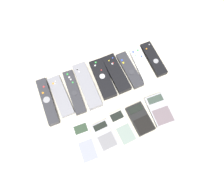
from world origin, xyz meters
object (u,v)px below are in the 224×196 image
at_px(remote_8, 153,59).
at_px(calculator_2, 122,127).
at_px(remote_0, 48,101).
at_px(remote_5, 116,73).
at_px(remote_2, 74,92).
at_px(calculator_1, 104,135).
at_px(remote_3, 87,85).
at_px(remote_1, 61,96).
at_px(remote_6, 130,70).
at_px(calculator_4, 159,110).
at_px(remote_4, 102,79).
at_px(calculator_0, 85,142).
at_px(remote_7, 141,64).
at_px(calculator_3, 140,119).

distance_m(remote_8, calculator_2, 0.34).
height_order(remote_0, remote_5, same).
bearing_deg(remote_2, calculator_1, -75.52).
distance_m(remote_3, calculator_1, 0.23).
relative_size(remote_1, calculator_1, 1.62).
bearing_deg(remote_0, remote_5, 2.94).
xyz_separation_m(remote_0, remote_6, (0.37, 0.00, -0.00)).
bearing_deg(remote_0, calculator_4, -26.12).
bearing_deg(remote_5, remote_4, 179.69).
distance_m(remote_0, remote_8, 0.49).
relative_size(remote_1, calculator_0, 1.18).
distance_m(remote_3, remote_5, 0.14).
relative_size(calculator_1, calculator_2, 0.81).
bearing_deg(remote_6, remote_2, 178.80).
relative_size(remote_1, remote_4, 1.01).
bearing_deg(calculator_2, remote_3, 103.03).
xyz_separation_m(calculator_1, calculator_4, (0.25, 0.01, 0.00)).
bearing_deg(remote_8, calculator_0, -151.33).
distance_m(remote_3, remote_6, 0.20).
height_order(calculator_0, calculator_1, calculator_1).
distance_m(remote_4, calculator_0, 0.27).
height_order(remote_2, remote_7, remote_7).
distance_m(remote_5, remote_6, 0.06).
distance_m(remote_3, calculator_0, 0.24).
relative_size(calculator_0, calculator_3, 1.25).
distance_m(remote_7, calculator_0, 0.41).
distance_m(remote_4, calculator_3, 0.24).
height_order(remote_4, remote_8, remote_4).
bearing_deg(remote_1, remote_8, -1.05).
distance_m(remote_1, calculator_0, 0.22).
xyz_separation_m(remote_6, calculator_2, (-0.14, -0.22, -0.00)).
distance_m(remote_6, remote_8, 0.12).
bearing_deg(calculator_0, remote_1, 99.37).
bearing_deg(calculator_2, calculator_3, -1.60).
bearing_deg(remote_6, calculator_1, -135.57).
distance_m(remote_0, calculator_0, 0.23).
bearing_deg(calculator_1, remote_0, 123.25).
xyz_separation_m(remote_3, remote_5, (0.14, 0.00, 0.00)).
bearing_deg(calculator_4, calculator_2, -175.17).
bearing_deg(remote_3, remote_1, -179.29).
height_order(remote_8, calculator_2, remote_8).
bearing_deg(calculator_0, remote_6, 39.29).
distance_m(remote_5, calculator_0, 0.32).
bearing_deg(remote_3, remote_7, 1.07).
bearing_deg(calculator_2, remote_4, 85.86).
xyz_separation_m(remote_1, remote_8, (0.44, 0.00, 0.00)).
bearing_deg(remote_3, calculator_4, -42.68).
bearing_deg(remote_1, remote_0, -178.62).
xyz_separation_m(remote_3, calculator_3, (0.14, -0.22, -0.00)).
distance_m(remote_4, remote_8, 0.25).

